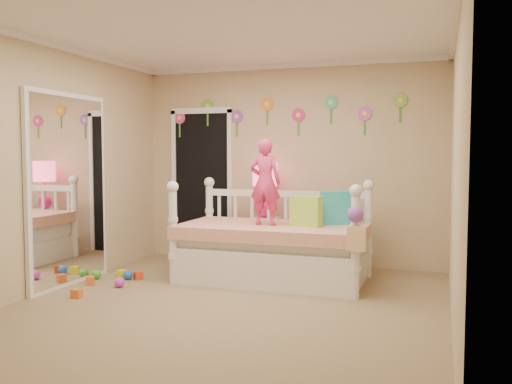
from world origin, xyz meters
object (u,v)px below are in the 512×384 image
(child, at_px, (265,182))
(table_lamp, at_px, (265,181))
(nightstand, at_px, (265,242))
(daybed, at_px, (273,230))

(child, distance_m, table_lamp, 0.84)
(nightstand, distance_m, table_lamp, 0.78)
(daybed, relative_size, child, 2.20)
(child, xyz_separation_m, table_lamp, (-0.26, 0.80, -0.03))
(nightstand, relative_size, table_lamp, 0.90)
(child, height_order, nightstand, child)
(child, bearing_deg, table_lamp, -72.41)
(child, distance_m, nightstand, 1.17)
(nightstand, xyz_separation_m, table_lamp, (-0.00, 0.00, 0.78))
(daybed, xyz_separation_m, child, (-0.07, -0.08, 0.55))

